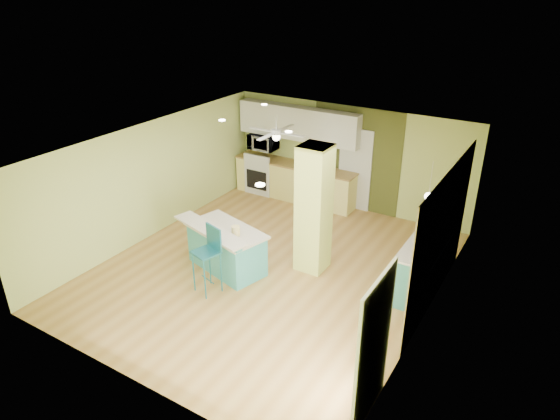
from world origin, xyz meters
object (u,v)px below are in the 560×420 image
at_px(peninsula, 226,248).
at_px(side_counter, 421,269).
at_px(fruit_bowl, 318,167).
at_px(canister, 236,231).
at_px(bar_stool, 210,249).

xyz_separation_m(peninsula, side_counter, (3.45, 1.17, 0.03)).
xyz_separation_m(fruit_bowl, canister, (0.20, -3.68, -0.03)).
bearing_deg(canister, bar_stool, -98.96).
xyz_separation_m(peninsula, bar_stool, (0.21, -0.72, 0.39)).
relative_size(side_counter, canister, 8.13).
bearing_deg(fruit_bowl, canister, -86.83).
bearing_deg(canister, side_counter, 21.61).
distance_m(side_counter, canister, 3.41).
relative_size(bar_stool, canister, 6.88).
distance_m(peninsula, bar_stool, 0.85).
distance_m(peninsula, fruit_bowl, 3.65).
distance_m(peninsula, side_counter, 3.64).
bearing_deg(bar_stool, canister, 97.20).
distance_m(bar_stool, side_counter, 3.77).
relative_size(peninsula, canister, 10.49).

